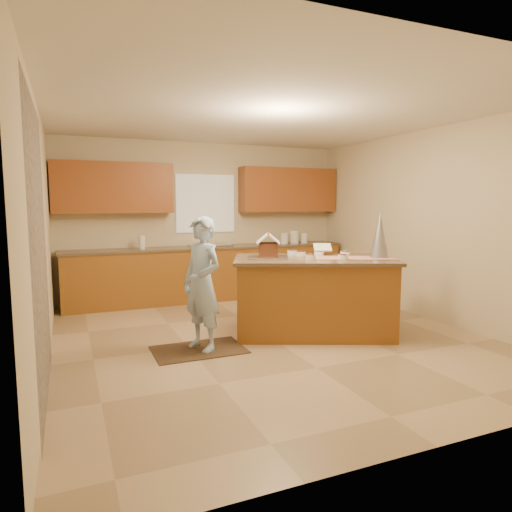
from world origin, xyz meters
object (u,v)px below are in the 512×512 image
Objects in this scene: boy at (202,284)px; gingerbread_house at (268,248)px; island_base at (314,298)px; tinsel_tree at (380,235)px.

boy is 1.02m from gingerbread_house.
gingerbread_house reaches higher than island_base.
island_base is at bearing 160.33° from tinsel_tree.
island_base is 0.87m from gingerbread_house.
tinsel_tree is at bearing -19.04° from gingerbread_house.
tinsel_tree reaches higher than boy.
boy is 3.89× the size of gingerbread_house.
tinsel_tree reaches higher than gingerbread_house.
tinsel_tree is (0.78, -0.28, 0.80)m from island_base.
boy reaches higher than gingerbread_house.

